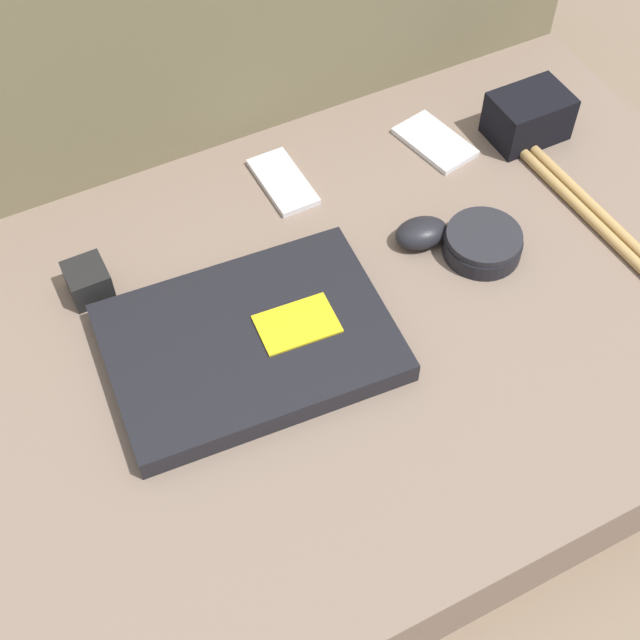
{
  "coord_description": "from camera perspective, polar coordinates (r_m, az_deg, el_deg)",
  "views": [
    {
      "loc": [
        -0.28,
        -0.55,
        0.95
      ],
      "look_at": [
        0.0,
        0.0,
        0.12
      ],
      "focal_mm": 50.0,
      "sensor_mm": 36.0,
      "label": 1
    }
  ],
  "objects": [
    {
      "name": "speaker_puck",
      "position": [
        1.13,
        10.38,
        4.86
      ],
      "size": [
        0.1,
        0.1,
        0.03
      ],
      "color": "black",
      "rests_on": "couch_seat"
    },
    {
      "name": "phone_black",
      "position": [
        1.27,
        7.36,
        11.24
      ],
      "size": [
        0.08,
        0.12,
        0.01
      ],
      "rotation": [
        0.0,
        0.0,
        0.2
      ],
      "color": "silver",
      "rests_on": "couch_seat"
    },
    {
      "name": "couch_backrest",
      "position": [
        1.25,
        -9.89,
        18.3
      ],
      "size": [
        1.16,
        0.2,
        0.49
      ],
      "color": "#756B4C",
      "rests_on": "ground_plane"
    },
    {
      "name": "laptop",
      "position": [
        1.02,
        -4.51,
        -1.43
      ],
      "size": [
        0.34,
        0.25,
        0.03
      ],
      "rotation": [
        0.0,
        0.0,
        -0.08
      ],
      "color": "black",
      "rests_on": "couch_seat"
    },
    {
      "name": "ground_plane",
      "position": [
        1.13,
        -0.0,
        -3.78
      ],
      "size": [
        8.0,
        8.0,
        0.0
      ],
      "primitive_type": "plane",
      "color": "#7A6651"
    },
    {
      "name": "camera_pouch",
      "position": [
        1.28,
        13.19,
        12.59
      ],
      "size": [
        0.1,
        0.07,
        0.07
      ],
      "color": "black",
      "rests_on": "couch_seat"
    },
    {
      "name": "charger_brick",
      "position": [
        1.1,
        -14.61,
        2.42
      ],
      "size": [
        0.05,
        0.05,
        0.04
      ],
      "color": "black",
      "rests_on": "couch_seat"
    },
    {
      "name": "couch_seat",
      "position": [
        1.09,
        -0.0,
        -2.28
      ],
      "size": [
        1.16,
        0.69,
        0.1
      ],
      "color": "#7A6656",
      "rests_on": "ground_plane"
    },
    {
      "name": "drumstick_pair",
      "position": [
        1.21,
        16.82,
        6.79
      ],
      "size": [
        0.05,
        0.35,
        0.01
      ],
      "rotation": [
        0.0,
        0.0,
        0.04
      ],
      "color": "tan",
      "rests_on": "couch_seat"
    },
    {
      "name": "phone_small",
      "position": [
        1.2,
        -2.39,
        8.84
      ],
      "size": [
        0.06,
        0.11,
        0.01
      ],
      "rotation": [
        0.0,
        0.0,
        0.01
      ],
      "color": "silver",
      "rests_on": "couch_seat"
    },
    {
      "name": "computer_mouse",
      "position": [
        1.13,
        6.5,
        5.56
      ],
      "size": [
        0.07,
        0.06,
        0.03
      ],
      "rotation": [
        0.0,
        0.0,
        -0.14
      ],
      "color": "black",
      "rests_on": "couch_seat"
    }
  ]
}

